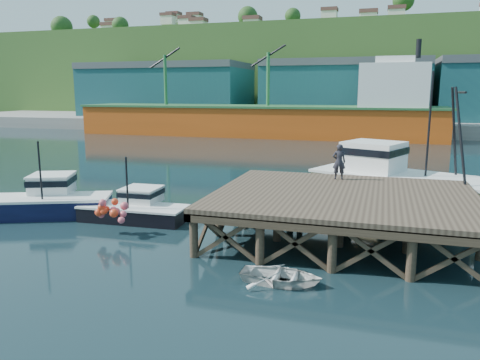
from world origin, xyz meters
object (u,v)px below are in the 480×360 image
at_px(boat_navy, 48,200).
at_px(dinghy, 281,276).
at_px(boat_black, 135,208).
at_px(dockworker, 339,162).
at_px(trawler, 410,182).

height_order(boat_navy, dinghy, boat_navy).
xyz_separation_m(boat_black, dockworker, (10.34, 3.79, 2.44)).
xyz_separation_m(boat_navy, trawler, (19.38, 7.31, 0.78)).
bearing_deg(dockworker, boat_navy, 6.93).
bearing_deg(boat_black, dockworker, 17.70).
distance_m(boat_navy, boat_black, 5.21).
bearing_deg(dinghy, trawler, -20.62).
distance_m(boat_navy, dockworker, 16.26).
xyz_separation_m(boat_navy, dockworker, (15.52, 4.30, 2.23)).
distance_m(dinghy, dockworker, 10.29).
bearing_deg(dockworker, dinghy, 75.53).
xyz_separation_m(boat_navy, dinghy, (14.50, -5.56, -0.55)).
relative_size(dinghy, dockworker, 1.53).
height_order(trawler, dinghy, trawler).
xyz_separation_m(trawler, dinghy, (-4.88, -12.86, -1.33)).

